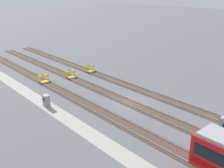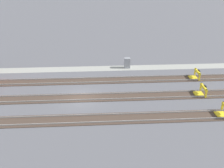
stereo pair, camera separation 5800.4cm
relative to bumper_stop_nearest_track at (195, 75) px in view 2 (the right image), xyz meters
name	(u,v)px [view 2 (the right image)]	position (x,y,z in m)	size (l,w,h in m)	color
ground_plane	(81,98)	(15.97, 4.79, -0.51)	(400.00, 400.00, 0.00)	#5B5B60
service_walkway	(84,69)	(15.97, -4.31, -0.51)	(54.00, 2.00, 0.01)	#9E9E93
rail_track_nearest	(83,81)	(15.97, 0.00, -0.47)	(90.00, 2.23, 0.21)	#47382D
rail_track_near_inner	(81,98)	(15.97, 4.79, -0.47)	(90.00, 2.24, 0.21)	#47382D
rail_track_middle	(79,120)	(15.97, 9.59, -0.47)	(90.00, 2.23, 0.21)	#47382D
bumper_stop_nearest_track	(195,75)	(0.00, 0.00, 0.00)	(1.35, 2.00, 1.22)	yellow
bumper_stop_near_inner_track	(201,91)	(0.92, 4.79, 0.00)	(1.35, 2.00, 1.22)	yellow
bumper_stop_middle_track	(224,111)	(0.18, 9.59, 0.00)	(1.36, 2.01, 1.22)	yellow
electrical_cabinet	(127,63)	(9.26, -4.40, 0.29)	(0.90, 0.73, 1.60)	gray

